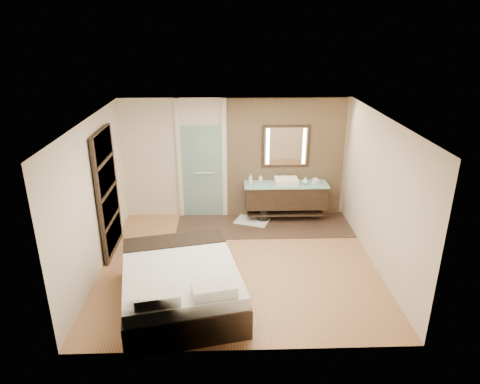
{
  "coord_description": "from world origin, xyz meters",
  "views": [
    {
      "loc": [
        -0.2,
        -6.88,
        4.16
      ],
      "look_at": [
        0.04,
        0.6,
        1.2
      ],
      "focal_mm": 32.0,
      "sensor_mm": 36.0,
      "label": 1
    }
  ],
  "objects_px": {
    "vanity": "(285,196)",
    "mirror_unit": "(286,146)",
    "bed": "(181,284)",
    "waste_bin": "(263,215)"
  },
  "relations": [
    {
      "from": "mirror_unit",
      "to": "waste_bin",
      "type": "relative_size",
      "value": 3.73
    },
    {
      "from": "bed",
      "to": "waste_bin",
      "type": "bearing_deg",
      "value": 50.94
    },
    {
      "from": "mirror_unit",
      "to": "waste_bin",
      "type": "bearing_deg",
      "value": -148.01
    },
    {
      "from": "vanity",
      "to": "bed",
      "type": "relative_size",
      "value": 0.74
    },
    {
      "from": "vanity",
      "to": "mirror_unit",
      "type": "height_order",
      "value": "mirror_unit"
    },
    {
      "from": "vanity",
      "to": "bed",
      "type": "height_order",
      "value": "vanity"
    },
    {
      "from": "bed",
      "to": "waste_bin",
      "type": "relative_size",
      "value": 8.84
    },
    {
      "from": "waste_bin",
      "to": "vanity",
      "type": "bearing_deg",
      "value": 7.89
    },
    {
      "from": "vanity",
      "to": "mirror_unit",
      "type": "xyz_separation_m",
      "value": [
        0.0,
        0.24,
        1.07
      ]
    },
    {
      "from": "vanity",
      "to": "mirror_unit",
      "type": "distance_m",
      "value": 1.1
    }
  ]
}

